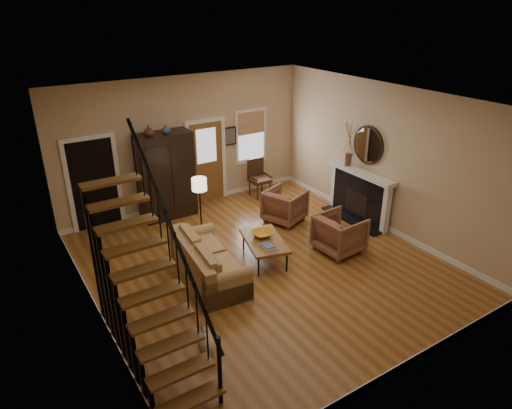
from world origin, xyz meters
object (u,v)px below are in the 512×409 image
armoire (166,176)px  floor_lamp (201,209)px  armchair_left (340,233)px  side_chair (260,179)px  armchair_right (285,206)px  coffee_table (264,250)px  sofa (209,261)px

armoire → floor_lamp: bearing=-83.1°
armchair_left → side_chair: (0.18, 3.36, 0.10)m
side_chair → armchair_right: bearing=-101.1°
armchair_left → floor_lamp: floor_lamp is taller
coffee_table → side_chair: bearing=58.6°
armoire → armchair_left: armoire is taller
armoire → coffee_table: (0.82, -3.03, -0.81)m
sofa → armchair_left: (2.80, -0.54, 0.03)m
armchair_left → armchair_right: size_ratio=1.03×
armoire → side_chair: 2.61m
coffee_table → armchair_left: armchair_left is taller
armchair_right → floor_lamp: (-2.06, 0.32, 0.31)m
armoire → armchair_right: bearing=-38.4°
sofa → floor_lamp: (0.61, 1.56, 0.33)m
armchair_right → floor_lamp: floor_lamp is taller
sofa → armchair_left: size_ratio=2.27×
armchair_left → floor_lamp: bearing=42.7°
armoire → sofa: 3.12m
armoire → floor_lamp: 1.51m
coffee_table → side_chair: 3.33m
coffee_table → armchair_left: 1.65m
sofa → side_chair: (2.98, 2.82, 0.13)m
sofa → coffee_table: (1.25, -0.01, -0.14)m
armchair_left → floor_lamp: (-2.19, 2.10, 0.30)m
armchair_right → sofa: bearing=93.7°
armoire → coffee_table: bearing=-74.9°
coffee_table → floor_lamp: bearing=112.2°
armoire → armchair_left: size_ratio=2.33×
armchair_right → side_chair: bearing=-32.3°
sofa → armchair_right: armchair_right is taller
coffee_table → armoire: bearing=105.1°
coffee_table → armchair_left: bearing=-18.9°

